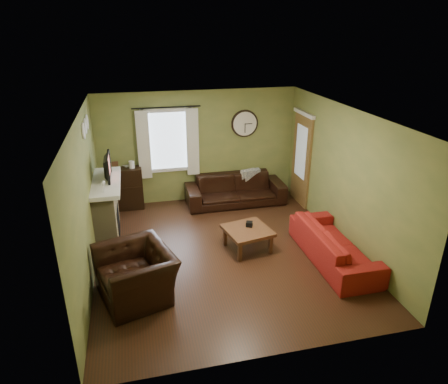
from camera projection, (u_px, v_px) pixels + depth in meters
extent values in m
cube|color=#361E11|center=(224.00, 252.00, 7.46)|extent=(4.60, 5.20, 0.00)
cube|color=white|center=(224.00, 114.00, 6.45)|extent=(4.60, 5.20, 0.00)
cube|color=olive|center=(86.00, 200.00, 6.47)|extent=(0.00, 5.20, 2.60)
cube|color=olive|center=(344.00, 177.00, 7.44)|extent=(0.00, 5.20, 2.60)
cube|color=olive|center=(198.00, 147.00, 9.29)|extent=(4.60, 0.00, 2.60)
cube|color=olive|center=(274.00, 271.00, 4.62)|extent=(4.60, 0.00, 2.60)
cube|color=tan|center=(106.00, 211.00, 7.84)|extent=(0.40, 1.40, 1.10)
cube|color=black|center=(118.00, 221.00, 7.97)|extent=(0.04, 0.60, 0.55)
cube|color=white|center=(105.00, 183.00, 7.62)|extent=(0.58, 1.60, 0.08)
imported|color=black|center=(105.00, 170.00, 7.67)|extent=(0.08, 0.60, 0.35)
cube|color=#994C3F|center=(109.00, 167.00, 7.67)|extent=(0.02, 0.62, 0.36)
cylinder|color=white|center=(83.00, 131.00, 6.83)|extent=(0.28, 0.28, 0.03)
cylinder|color=white|center=(85.00, 126.00, 7.14)|extent=(0.28, 0.28, 0.03)
cylinder|color=white|center=(87.00, 122.00, 7.45)|extent=(0.28, 0.28, 0.03)
cylinder|color=black|center=(166.00, 107.00, 8.66)|extent=(0.03, 0.03, 1.50)
cube|color=silver|center=(144.00, 145.00, 8.86)|extent=(0.28, 0.04, 1.55)
cube|color=silver|center=(193.00, 142.00, 9.09)|extent=(0.28, 0.04, 1.55)
cube|color=brown|center=(301.00, 160.00, 9.19)|extent=(0.05, 0.90, 2.10)
imported|color=#57331E|center=(123.00, 167.00, 9.02)|extent=(0.27, 0.30, 0.02)
imported|color=black|center=(235.00, 190.00, 9.40)|extent=(2.30, 0.90, 0.67)
cube|color=#979997|center=(252.00, 177.00, 9.61)|extent=(0.40, 0.19, 0.38)
cube|color=#979997|center=(248.00, 177.00, 9.59)|extent=(0.39, 0.21, 0.38)
imported|color=maroon|center=(334.00, 244.00, 7.11)|extent=(0.84, 2.14, 0.63)
imported|color=black|center=(136.00, 274.00, 6.14)|extent=(1.36, 1.45, 0.78)
cube|color=black|center=(249.00, 227.00, 7.52)|extent=(0.16, 0.16, 0.09)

